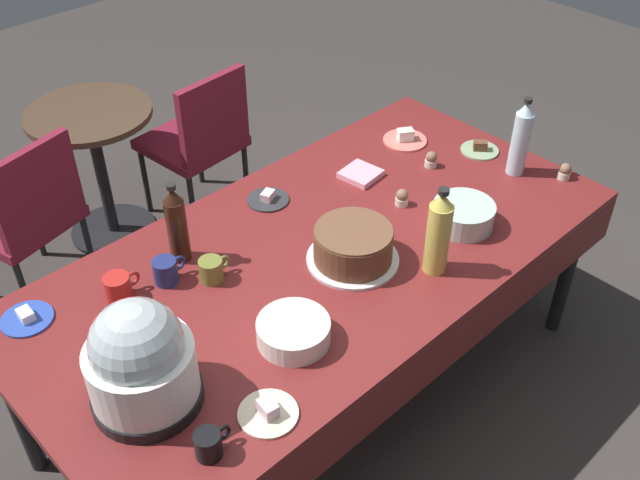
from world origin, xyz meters
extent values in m
plane|color=#383330|center=(0.00, 0.00, 0.00)|extent=(9.00, 9.00, 0.00)
cube|color=maroon|center=(0.00, 0.00, 0.73)|extent=(2.20, 1.10, 0.04)
cylinder|color=black|center=(1.02, -0.47, 0.35)|extent=(0.06, 0.06, 0.71)
cylinder|color=black|center=(-1.02, 0.47, 0.35)|extent=(0.06, 0.06, 0.71)
cylinder|color=black|center=(1.02, 0.47, 0.35)|extent=(0.06, 0.06, 0.71)
cube|color=maroon|center=(0.00, -0.55, 0.62)|extent=(2.20, 0.01, 0.18)
cube|color=maroon|center=(0.00, 0.55, 0.62)|extent=(2.20, 0.01, 0.18)
cylinder|color=silver|center=(0.05, -0.12, 0.76)|extent=(0.32, 0.32, 0.01)
cylinder|color=brown|center=(0.05, -0.12, 0.82)|extent=(0.27, 0.27, 0.11)
cylinder|color=brown|center=(0.05, -0.12, 0.88)|extent=(0.27, 0.27, 0.01)
cylinder|color=black|center=(-0.81, -0.14, 0.77)|extent=(0.31, 0.31, 0.04)
cylinder|color=white|center=(-0.81, -0.14, 0.87)|extent=(0.30, 0.30, 0.16)
sphere|color=#B2BCC1|center=(-0.81, -0.14, 0.97)|extent=(0.26, 0.26, 0.26)
cylinder|color=#B2C6BC|center=(0.49, -0.25, 0.79)|extent=(0.23, 0.23, 0.09)
cylinder|color=silver|center=(-0.36, -0.25, 0.79)|extent=(0.23, 0.23, 0.07)
cylinder|color=#2D4CB2|center=(-0.91, 0.40, 0.75)|extent=(0.17, 0.17, 0.01)
cube|color=white|center=(-0.91, 0.40, 0.77)|extent=(0.04, 0.06, 0.03)
cylinder|color=#2D2D33|center=(0.07, 0.36, 0.75)|extent=(0.16, 0.16, 0.01)
cube|color=beige|center=(0.07, 0.36, 0.77)|extent=(0.07, 0.06, 0.03)
cylinder|color=beige|center=(-0.60, -0.42, 0.75)|extent=(0.17, 0.17, 0.01)
cube|color=beige|center=(-0.60, -0.42, 0.78)|extent=(0.05, 0.07, 0.04)
cylinder|color=#E07266|center=(0.78, 0.29, 0.75)|extent=(0.19, 0.19, 0.01)
cube|color=white|center=(0.78, 0.29, 0.78)|extent=(0.08, 0.07, 0.05)
cylinder|color=#8CA87F|center=(0.95, 0.01, 0.75)|extent=(0.16, 0.16, 0.01)
cube|color=brown|center=(0.95, 0.01, 0.78)|extent=(0.07, 0.07, 0.04)
cylinder|color=beige|center=(1.03, -0.35, 0.77)|extent=(0.05, 0.05, 0.03)
sphere|color=brown|center=(1.03, -0.35, 0.79)|extent=(0.05, 0.05, 0.05)
cylinder|color=beige|center=(0.42, -0.01, 0.77)|extent=(0.05, 0.05, 0.03)
sphere|color=brown|center=(0.42, -0.01, 0.79)|extent=(0.05, 0.05, 0.05)
cylinder|color=beige|center=(0.71, 0.08, 0.77)|extent=(0.05, 0.05, 0.03)
sphere|color=brown|center=(0.71, 0.08, 0.79)|extent=(0.05, 0.05, 0.05)
cylinder|color=#33190F|center=(-0.37, 0.31, 0.87)|extent=(0.07, 0.07, 0.24)
cone|color=#33190F|center=(-0.37, 0.31, 1.02)|extent=(0.06, 0.06, 0.05)
cylinder|color=black|center=(-0.37, 0.31, 1.05)|extent=(0.03, 0.03, 0.02)
cylinder|color=gold|center=(0.22, -0.34, 0.88)|extent=(0.08, 0.08, 0.26)
cone|color=gold|center=(0.22, -0.34, 1.04)|extent=(0.07, 0.07, 0.05)
cylinder|color=black|center=(0.22, -0.34, 1.07)|extent=(0.04, 0.04, 0.02)
cylinder|color=silver|center=(0.92, -0.18, 0.88)|extent=(0.07, 0.07, 0.27)
cone|color=silver|center=(0.92, -0.18, 1.04)|extent=(0.07, 0.07, 0.05)
cylinder|color=black|center=(0.92, -0.18, 1.07)|extent=(0.03, 0.03, 0.02)
cylinder|color=#B2231E|center=(-0.64, 0.28, 0.79)|extent=(0.09, 0.09, 0.09)
torus|color=#B2231E|center=(-0.58, 0.28, 0.80)|extent=(0.06, 0.01, 0.06)
cylinder|color=black|center=(-0.79, -0.41, 0.79)|extent=(0.07, 0.07, 0.08)
torus|color=black|center=(-0.74, -0.41, 0.79)|extent=(0.05, 0.01, 0.05)
cylinder|color=navy|center=(-0.48, 0.24, 0.79)|extent=(0.08, 0.08, 0.09)
torus|color=navy|center=(-0.43, 0.24, 0.80)|extent=(0.06, 0.01, 0.06)
cylinder|color=olive|center=(-0.37, 0.14, 0.79)|extent=(0.08, 0.08, 0.08)
torus|color=olive|center=(-0.31, 0.14, 0.79)|extent=(0.05, 0.01, 0.05)
cube|color=pink|center=(0.45, 0.23, 0.76)|extent=(0.16, 0.16, 0.02)
cube|color=maroon|center=(-0.55, 1.38, 0.42)|extent=(0.53, 0.53, 0.05)
cube|color=maroon|center=(-0.50, 1.19, 0.65)|extent=(0.42, 0.14, 0.40)
cylinder|color=black|center=(-0.41, 1.61, 0.20)|extent=(0.04, 0.04, 0.40)
cylinder|color=black|center=(-0.32, 1.25, 0.20)|extent=(0.04, 0.04, 0.40)
cylinder|color=black|center=(-0.69, 1.15, 0.20)|extent=(0.04, 0.04, 0.40)
cube|color=maroon|center=(0.40, 1.38, 0.42)|extent=(0.48, 0.48, 0.05)
cube|color=maroon|center=(0.42, 1.18, 0.65)|extent=(0.42, 0.08, 0.40)
cylinder|color=black|center=(0.57, 1.59, 0.20)|extent=(0.03, 0.03, 0.40)
cylinder|color=black|center=(0.19, 1.55, 0.20)|extent=(0.03, 0.03, 0.40)
cylinder|color=black|center=(0.61, 1.21, 0.20)|extent=(0.03, 0.03, 0.40)
cylinder|color=black|center=(0.23, 1.18, 0.20)|extent=(0.03, 0.03, 0.40)
cylinder|color=#473323|center=(-0.05, 1.53, 0.70)|extent=(0.60, 0.60, 0.03)
cylinder|color=black|center=(-0.05, 1.53, 0.35)|extent=(0.06, 0.06, 0.67)
cylinder|color=black|center=(-0.05, 1.53, 0.01)|extent=(0.44, 0.44, 0.02)
camera|label=1|loc=(-1.38, -1.44, 2.40)|focal=41.10mm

